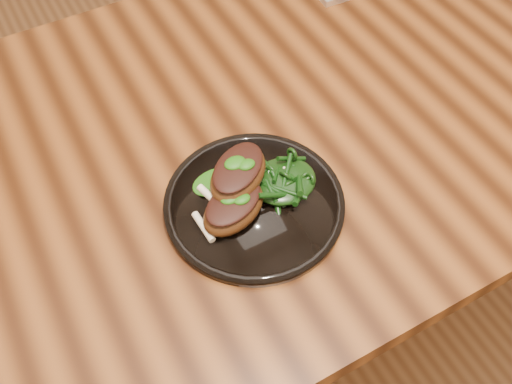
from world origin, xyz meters
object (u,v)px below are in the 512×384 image
desk (265,150)px  greens_heap (284,178)px  plate (254,204)px  lamb_chop_front (233,207)px

desk → greens_heap: size_ratio=16.80×
plate → lamb_chop_front: size_ratio=2.13×
lamb_chop_front → greens_heap: bearing=8.9°
desk → lamb_chop_front: lamb_chop_front is taller
plate → desk: bearing=55.5°
plate → lamb_chop_front: bearing=-166.2°
desk → plate: plate is taller
desk → greens_heap: 0.19m
desk → greens_heap: bearing=-109.6°
greens_heap → lamb_chop_front: bearing=-171.1°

